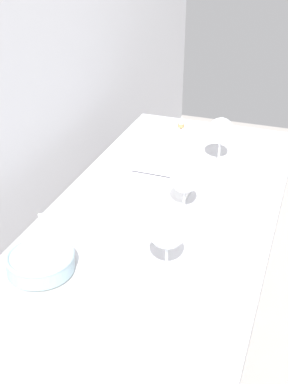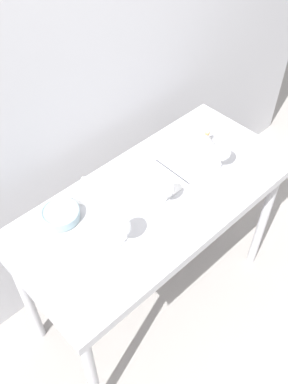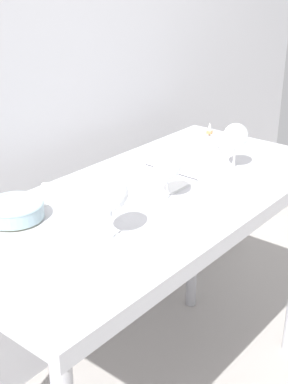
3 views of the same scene
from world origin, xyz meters
name	(u,v)px [view 2 (image 2 of 3)]	position (x,y,z in m)	size (l,w,h in m)	color
ground_plane	(153,294)	(0.00, 0.00, 0.00)	(6.00, 6.00, 0.00)	#9B9691
back_wall	(81,77)	(0.00, 0.49, 1.30)	(3.80, 0.04, 2.60)	#B5B5BA
steel_counter	(156,211)	(0.00, -0.01, 0.79)	(1.40, 0.65, 0.90)	#B4B4B9
wine_glass_near_left	(119,228)	(-0.31, -0.11, 1.03)	(0.09, 0.09, 0.18)	white
wine_glass_near_center	(165,189)	(-0.01, -0.07, 1.01)	(0.09, 0.09, 0.16)	white
wine_glass_near_right	(222,152)	(0.34, -0.09, 1.02)	(0.09, 0.09, 0.17)	white
open_notebook	(172,172)	(0.16, 0.05, 0.90)	(0.37, 0.23, 0.01)	white
tasting_sheet_upper	(104,193)	(-0.16, 0.17, 0.90)	(0.17, 0.26, 0.00)	white
tasting_bowl	(61,214)	(-0.39, 0.19, 0.93)	(0.17, 0.17, 0.05)	#DBCC66
decanter_funnel	(206,140)	(0.43, 0.07, 0.94)	(0.11, 0.11, 0.12)	#B5B5B5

